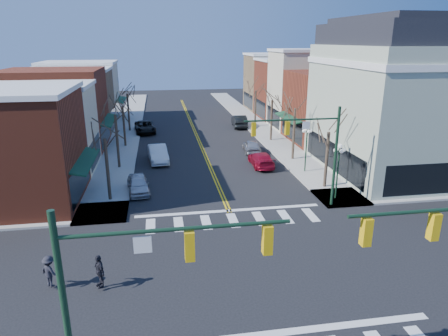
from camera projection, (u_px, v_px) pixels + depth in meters
name	position (u px, v px, depth m)	size (l,w,h in m)	color
ground	(255.00, 271.00, 20.63)	(160.00, 160.00, 0.00)	black
sidewalk_left	(117.00, 165.00, 38.05)	(3.50, 70.00, 0.15)	#9E9B93
sidewalk_right	(293.00, 156.00, 40.74)	(3.50, 70.00, 0.15)	#9E9B93
bldg_left_brick_a	(3.00, 150.00, 28.06)	(10.00, 8.50, 8.00)	maroon
bldg_left_stucco_a	(35.00, 130.00, 35.42)	(10.00, 7.00, 7.50)	beige
bldg_left_brick_b	(55.00, 110.00, 42.78)	(10.00, 9.00, 8.50)	maroon
bldg_left_tan	(71.00, 102.00, 50.64)	(10.00, 7.50, 7.80)	#8A6E4C
bldg_left_stucco_b	(81.00, 93.00, 57.86)	(10.00, 8.00, 8.20)	beige
bldg_right_brick_a	(334.00, 107.00, 45.97)	(10.00, 8.50, 8.00)	maroon
bldg_right_stucco	(310.00, 91.00, 52.95)	(10.00, 7.00, 10.00)	beige
bldg_right_brick_b	(292.00, 90.00, 60.23)	(10.00, 8.00, 8.50)	maroon
bldg_right_tan	(277.00, 83.00, 67.66)	(10.00, 8.00, 9.00)	#8A6E4C
victorian_corner	(402.00, 97.00, 34.74)	(12.25, 14.25, 13.30)	#A0AD96
traffic_mast_near_left	(130.00, 286.00, 11.38)	(6.60, 0.28, 7.20)	#14331E
traffic_mast_far_right	(311.00, 144.00, 26.99)	(6.60, 0.28, 7.20)	#14331E
lamppost_corner	(338.00, 162.00, 28.96)	(0.36, 0.36, 4.33)	#14331E
lamppost_midblock	(307.00, 141.00, 35.07)	(0.36, 0.36, 4.33)	#14331E
tree_left_a	(108.00, 170.00, 28.94)	(0.24, 0.24, 4.76)	#382B21
tree_left_b	(117.00, 142.00, 36.42)	(0.24, 0.24, 5.04)	#382B21
tree_left_c	(124.00, 127.00, 44.01)	(0.24, 0.24, 4.55)	#382B21
tree_left_d	(129.00, 113.00, 51.47)	(0.24, 0.24, 4.90)	#382B21
tree_right_a	(327.00, 161.00, 31.54)	(0.24, 0.24, 4.62)	#382B21
tree_right_b	(294.00, 135.00, 38.97)	(0.24, 0.24, 5.18)	#382B21
tree_right_c	(271.00, 121.00, 46.54)	(0.24, 0.24, 4.83)	#382B21
tree_right_d	(255.00, 109.00, 54.04)	(0.24, 0.24, 4.97)	#382B21
car_left_near	(138.00, 184.00, 31.12)	(1.60, 3.97, 1.35)	#B4B4B9
car_left_mid	(158.00, 154.00, 39.03)	(1.67, 4.80, 1.58)	silver
car_left_far	(145.00, 127.00, 51.31)	(2.45, 5.30, 1.47)	black
car_right_near	(261.00, 159.00, 37.63)	(1.86, 4.59, 1.33)	maroon
car_right_mid	(252.00, 146.00, 42.27)	(1.64, 4.07, 1.39)	#A3A3A8
car_right_far	(239.00, 121.00, 54.59)	(1.73, 4.97, 1.64)	black
pedestrian_dark_a	(99.00, 271.00, 18.89)	(0.98, 0.41, 1.67)	black
pedestrian_dark_b	(50.00, 271.00, 18.92)	(1.03, 0.59, 1.59)	black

